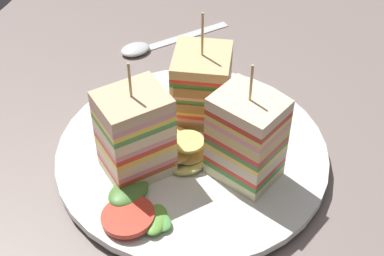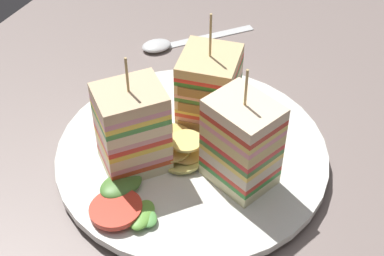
{
  "view_description": "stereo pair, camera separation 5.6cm",
  "coord_description": "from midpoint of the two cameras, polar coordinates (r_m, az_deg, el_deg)",
  "views": [
    {
      "loc": [
        -39.21,
        -13.77,
        42.73
      ],
      "look_at": [
        0.0,
        0.0,
        4.58
      ],
      "focal_mm": 53.92,
      "sensor_mm": 36.0,
      "label": 1
    },
    {
      "loc": [
        -36.99,
        -18.95,
        42.73
      ],
      "look_at": [
        0.0,
        0.0,
        4.58
      ],
      "focal_mm": 53.92,
      "sensor_mm": 36.0,
      "label": 2
    }
  ],
  "objects": [
    {
      "name": "sandwich_wedge_1",
      "position": [
        0.53,
        7.94,
        -1.62
      ],
      "size": [
        6.73,
        7.52,
        12.92
      ],
      "rotation": [
        0.0,
        0.0,
        7.49
      ],
      "color": "beige",
      "rests_on": "plate"
    },
    {
      "name": "sandwich_wedge_2",
      "position": [
        0.6,
        4.39,
        4.03
      ],
      "size": [
        7.23,
        6.91,
        12.43
      ],
      "rotation": [
        0.0,
        0.0,
        9.63
      ],
      "color": "beige",
      "rests_on": "plate"
    },
    {
      "name": "sandwich_wedge_0",
      "position": [
        0.54,
        -2.94,
        -0.23
      ],
      "size": [
        8.01,
        7.88,
        12.69
      ],
      "rotation": [
        0.0,
        0.0,
        5.58
      ],
      "color": "beige",
      "rests_on": "plate"
    },
    {
      "name": "salad_garnish",
      "position": [
        0.53,
        -3.61,
        -7.35
      ],
      "size": [
        7.74,
        7.53,
        1.41
      ],
      "color": "#64A73D",
      "rests_on": "plate"
    },
    {
      "name": "plate",
      "position": [
        0.59,
        2.74,
        -2.73
      ],
      "size": [
        27.56,
        27.56,
        1.58
      ],
      "color": "silver",
      "rests_on": "ground_plane"
    },
    {
      "name": "ground_plane",
      "position": [
        0.6,
        2.68,
        -3.97
      ],
      "size": [
        109.28,
        70.68,
        1.8
      ],
      "primitive_type": "cube",
      "color": "slate"
    },
    {
      "name": "chip_pile",
      "position": [
        0.57,
        1.62,
        -2.13
      ],
      "size": [
        8.07,
        7.76,
        2.71
      ],
      "color": "#E2DB75",
      "rests_on": "plate"
    },
    {
      "name": "spoon",
      "position": [
        0.75,
        0.03,
        8.3
      ],
      "size": [
        12.96,
        11.74,
        1.0
      ],
      "rotation": [
        0.0,
        0.0,
        2.42
      ],
      "color": "silver",
      "rests_on": "ground_plane"
    }
  ]
}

